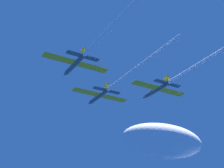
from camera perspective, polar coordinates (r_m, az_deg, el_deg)
jet_lead at (r=105.15m, az=1.10°, el=0.39°), size 19.94×51.21×3.30m
jet_left_wing at (r=87.60m, az=-2.55°, el=7.21°), size 19.94×53.41×3.30m
jet_right_wing at (r=101.74m, az=12.69°, el=2.12°), size 19.94×55.61×3.30m
cloud_wispy at (r=160.72m, az=8.71°, el=-9.60°), size 42.89×23.59×15.01m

